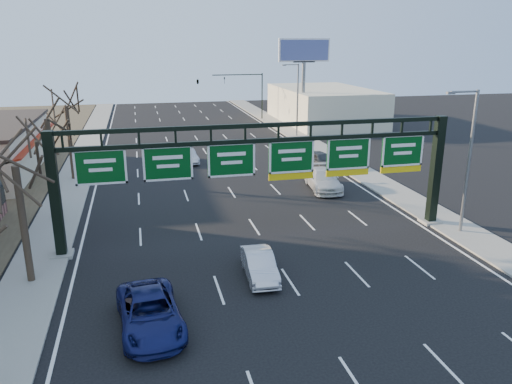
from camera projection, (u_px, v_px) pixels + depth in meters
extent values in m
plane|color=black|center=(303.00, 301.00, 23.54)|extent=(160.00, 160.00, 0.00)
cube|color=gray|center=(67.00, 195.00, 39.29)|extent=(3.00, 120.00, 0.12)
cube|color=gray|center=(367.00, 176.00, 44.96)|extent=(3.00, 120.00, 0.12)
cube|color=white|center=(227.00, 185.00, 42.14)|extent=(21.60, 120.00, 0.01)
cube|color=black|center=(55.00, 196.00, 27.33)|extent=(0.55, 0.55, 7.20)
cube|color=gray|center=(62.00, 255.00, 28.36)|extent=(1.20, 1.20, 0.20)
cube|color=black|center=(435.00, 171.00, 32.52)|extent=(0.55, 0.55, 7.20)
cube|color=gray|center=(430.00, 221.00, 33.54)|extent=(1.20, 1.20, 0.20)
cube|color=black|center=(262.00, 125.00, 28.92)|extent=(23.40, 0.25, 0.25)
cube|color=black|center=(262.00, 141.00, 29.18)|extent=(23.40, 0.25, 0.25)
cube|color=#043F13|center=(101.00, 167.00, 27.46)|extent=(2.80, 0.10, 2.00)
cube|color=#043F13|center=(168.00, 163.00, 28.27)|extent=(2.80, 0.10, 2.00)
cube|color=#043F13|center=(231.00, 160.00, 29.08)|extent=(2.80, 0.10, 2.00)
cube|color=#043F13|center=(291.00, 156.00, 29.89)|extent=(2.80, 0.10, 2.00)
cube|color=yellow|center=(291.00, 176.00, 30.25)|extent=(2.80, 0.10, 0.40)
cube|color=#043F13|center=(348.00, 153.00, 30.71)|extent=(2.80, 0.10, 2.00)
cube|color=yellow|center=(347.00, 172.00, 31.06)|extent=(2.80, 0.10, 0.40)
cube|color=#043F13|center=(402.00, 150.00, 31.52)|extent=(2.80, 0.10, 2.00)
cube|color=yellow|center=(401.00, 169.00, 31.88)|extent=(2.80, 0.10, 0.40)
cube|color=#9B220F|center=(34.00, 139.00, 46.00)|extent=(1.20, 18.00, 0.40)
cube|color=beige|center=(324.00, 105.00, 73.75)|extent=(12.00, 20.00, 5.00)
cylinder|color=#2E2419|center=(23.00, 224.00, 24.43)|extent=(0.36, 0.36, 6.08)
cylinder|color=#2E2419|center=(53.00, 168.00, 33.62)|extent=(0.36, 0.36, 6.84)
cylinder|color=#2E2419|center=(70.00, 142.00, 42.98)|extent=(0.36, 0.36, 6.46)
cylinder|color=slate|center=(469.00, 162.00, 30.56)|extent=(0.20, 0.20, 9.00)
cylinder|color=slate|center=(465.00, 90.00, 29.07)|extent=(1.80, 0.12, 0.12)
cube|color=slate|center=(451.00, 91.00, 28.89)|extent=(0.50, 0.22, 0.15)
cylinder|color=slate|center=(298.00, 100.00, 62.19)|extent=(0.20, 0.20, 9.00)
cylinder|color=slate|center=(291.00, 64.00, 60.70)|extent=(1.80, 0.12, 0.12)
cube|color=slate|center=(284.00, 64.00, 60.52)|extent=(0.50, 0.22, 0.15)
cylinder|color=slate|center=(303.00, 96.00, 67.41)|extent=(0.50, 0.50, 9.00)
cube|color=slate|center=(304.00, 62.00, 66.09)|extent=(3.00, 0.30, 0.20)
cube|color=white|center=(304.00, 50.00, 65.65)|extent=(7.00, 0.30, 3.00)
cube|color=#495392|center=(305.00, 50.00, 65.47)|extent=(6.60, 0.05, 2.60)
cylinder|color=black|center=(262.00, 96.00, 76.29)|extent=(0.18, 0.18, 7.00)
cylinder|color=black|center=(238.00, 75.00, 74.49)|extent=(7.60, 0.14, 0.14)
imported|color=black|center=(224.00, 80.00, 74.28)|extent=(0.20, 0.20, 1.00)
imported|color=black|center=(198.00, 81.00, 73.39)|extent=(0.54, 0.54, 1.62)
imported|color=#121852|center=(150.00, 313.00, 21.06)|extent=(3.01, 5.67, 1.52)
imported|color=silver|center=(260.00, 265.00, 25.70)|extent=(1.65, 4.18, 1.35)
imported|color=silver|center=(323.00, 179.00, 40.93)|extent=(2.91, 5.85, 1.63)
imported|color=#3B3E40|center=(320.00, 160.00, 47.64)|extent=(2.73, 4.98, 1.61)
imported|color=#BAB9BF|center=(188.00, 156.00, 49.76)|extent=(1.96, 4.17, 1.32)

